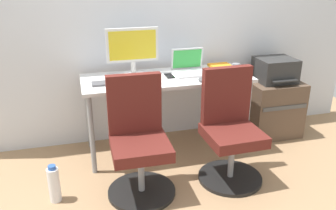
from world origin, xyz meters
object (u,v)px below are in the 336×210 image
office_chair_left (139,142)px  water_bottle_on_floor (54,184)px  office_chair_right (230,131)px  side_cabinet (271,107)px  desktop_monitor (133,48)px  coffee_mug (191,63)px  printer (275,70)px  open_laptop (189,67)px

office_chair_left → water_bottle_on_floor: office_chair_left is taller
office_chair_right → side_cabinet: size_ratio=1.61×
office_chair_right → side_cabinet: (0.80, 0.69, -0.13)m
office_chair_left → side_cabinet: size_ratio=1.61×
desktop_monitor → coffee_mug: desktop_monitor is taller
office_chair_right → desktop_monitor: (-0.67, 0.76, 0.58)m
office_chair_left → side_cabinet: 1.72m
printer → desktop_monitor: (-1.46, 0.07, 0.30)m
printer → coffee_mug: 0.88m
water_bottle_on_floor → open_laptop: (1.28, 0.63, 0.66)m
office_chair_right → open_laptop: (-0.15, 0.65, 0.38)m
printer → coffee_mug: (-0.86, 0.14, 0.09)m
office_chair_right → desktop_monitor: size_ratio=1.96×
desktop_monitor → open_laptop: (0.52, -0.10, -0.19)m
office_chair_left → side_cabinet: bearing=23.7°
water_bottle_on_floor → coffee_mug: size_ratio=3.37×
side_cabinet → water_bottle_on_floor: (-2.23, -0.67, -0.15)m
printer → office_chair_right: bearing=-139.3°
coffee_mug → desktop_monitor: bearing=-172.9°
side_cabinet → printer: 0.41m
side_cabinet → desktop_monitor: 1.63m
side_cabinet → printer: (0.00, -0.00, 0.41)m
office_chair_left → printer: size_ratio=2.35×
side_cabinet → desktop_monitor: (-1.46, 0.07, 0.71)m
office_chair_right → water_bottle_on_floor: office_chair_right is taller
side_cabinet → coffee_mug: 1.01m
water_bottle_on_floor → coffee_mug: coffee_mug is taller
office_chair_right → coffee_mug: size_ratio=10.22×
office_chair_left → side_cabinet: (1.57, 0.69, -0.13)m
desktop_monitor → open_laptop: 0.56m
office_chair_left → coffee_mug: size_ratio=10.22×
printer → coffee_mug: coffee_mug is taller
water_bottle_on_floor → coffee_mug: 1.71m
open_laptop → desktop_monitor: bearing=168.6°
office_chair_left → printer: (1.57, 0.69, 0.28)m
coffee_mug → printer: bearing=-9.5°
office_chair_right → side_cabinet: 1.06m
office_chair_left → printer: office_chair_left is taller
office_chair_left → water_bottle_on_floor: 0.72m
side_cabinet → office_chair_right: bearing=-139.2°
side_cabinet → printer: size_ratio=1.46×
side_cabinet → open_laptop: size_ratio=1.88×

